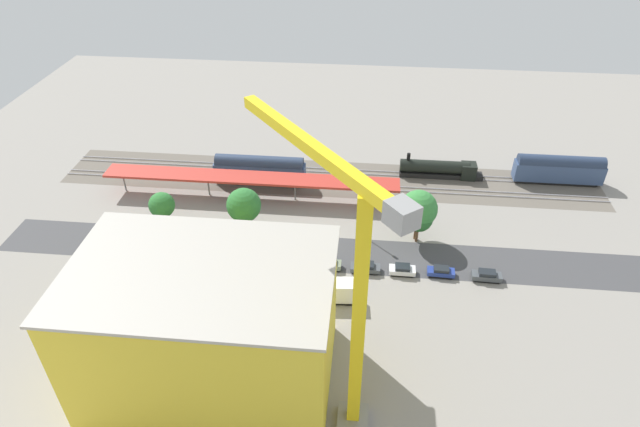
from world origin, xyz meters
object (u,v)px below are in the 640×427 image
at_px(parked_car_2, 402,270).
at_px(tower_crane, 346,285).
at_px(platform_canopy_near, 251,178).
at_px(passenger_coach, 559,169).
at_px(construction_building, 208,328).
at_px(freight_coach_far, 260,169).
at_px(parked_car_3, 365,268).
at_px(street_tree_1, 162,205).
at_px(street_tree_2, 244,205).
at_px(street_tree_0, 419,218).
at_px(parked_car_0, 487,276).
at_px(street_tree_3, 418,209).
at_px(box_truck_0, 325,291).
at_px(parked_car_4, 328,264).
at_px(locomotive, 441,169).
at_px(parked_car_5, 284,261).
at_px(traffic_light, 370,219).
at_px(parked_car_6, 248,260).
at_px(parked_car_1, 441,272).

xyz_separation_m(parked_car_2, tower_crane, (7.88, 25.09, 19.32)).
height_order(platform_canopy_near, parked_car_2, platform_canopy_near).
xyz_separation_m(passenger_coach, construction_building, (55.22, 52.15, 5.51)).
xyz_separation_m(freight_coach_far, parked_car_3, (-21.47, 24.64, -2.38)).
bearing_deg(construction_building, tower_crane, 168.73).
relative_size(street_tree_1, street_tree_2, 0.74).
relative_size(parked_car_3, street_tree_0, 0.65).
relative_size(passenger_coach, tower_crane, 0.51).
height_order(parked_car_0, street_tree_1, street_tree_1).
xyz_separation_m(freight_coach_far, street_tree_3, (-29.66, 15.36, 3.06)).
bearing_deg(parked_car_2, construction_building, 42.14).
bearing_deg(street_tree_0, box_truck_0, 47.78).
xyz_separation_m(parked_car_4, construction_building, (12.53, 22.02, 7.87)).
relative_size(freight_coach_far, parked_car_2, 4.36).
bearing_deg(locomotive, parked_car_4, 56.21).
distance_m(parked_car_5, street_tree_3, 23.64).
bearing_deg(street_tree_3, tower_crane, 73.32).
bearing_deg(passenger_coach, street_tree_1, 16.55).
xyz_separation_m(passenger_coach, street_tree_2, (57.56, 22.55, 2.86)).
xyz_separation_m(platform_canopy_near, traffic_light, (-22.39, 11.13, 0.19)).
bearing_deg(street_tree_0, platform_canopy_near, -19.31).
distance_m(construction_building, box_truck_0, 20.72).
bearing_deg(freight_coach_far, tower_crane, 111.27).
relative_size(parked_car_5, street_tree_2, 0.48).
bearing_deg(freight_coach_far, box_truck_0, 116.46).
bearing_deg(platform_canopy_near, street_tree_2, 96.70).
height_order(platform_canopy_near, box_truck_0, platform_canopy_near).
relative_size(passenger_coach, parked_car_6, 4.05).
distance_m(tower_crane, street_tree_0, 38.38).
distance_m(box_truck_0, traffic_light, 16.49).
bearing_deg(street_tree_1, locomotive, -156.66).
distance_m(parked_car_0, parked_car_5, 31.71).
height_order(platform_canopy_near, street_tree_2, street_tree_2).
bearing_deg(construction_building, parked_car_3, -130.08).
distance_m(parked_car_1, box_truck_0, 18.94).
relative_size(platform_canopy_near, passenger_coach, 3.26).
bearing_deg(tower_crane, traffic_light, -94.17).
height_order(street_tree_0, street_tree_1, street_tree_0).
bearing_deg(parked_car_5, street_tree_2, -43.85).
bearing_deg(street_tree_0, traffic_light, 3.23).
relative_size(freight_coach_far, parked_car_5, 4.20).
relative_size(parked_car_3, street_tree_3, 0.50).
bearing_deg(parked_car_5, street_tree_3, -157.13).
distance_m(platform_canopy_near, parked_car_5, 21.24).
xyz_separation_m(platform_canopy_near, passenger_coach, (-58.91, -11.06, -1.13)).
xyz_separation_m(freight_coach_far, street_tree_0, (-29.85, 16.09, 1.74)).
relative_size(parked_car_1, street_tree_3, 0.46).
distance_m(parked_car_3, traffic_light, 8.93).
height_order(parked_car_4, street_tree_1, street_tree_1).
xyz_separation_m(parked_car_2, street_tree_2, (26.50, -7.74, 5.28)).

